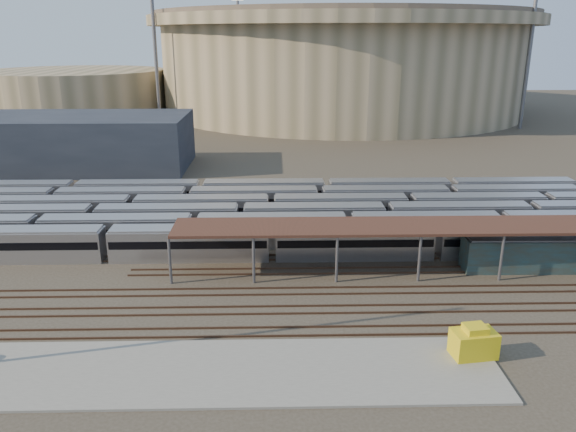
{
  "coord_description": "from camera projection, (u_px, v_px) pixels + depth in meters",
  "views": [
    {
      "loc": [
        2.85,
        -52.13,
        24.62
      ],
      "look_at": [
        4.36,
        12.0,
        3.78
      ],
      "focal_mm": 35.0,
      "sensor_mm": 36.0,
      "label": 1
    }
  ],
  "objects": [
    {
      "name": "inspection_shed",
      "position": [
        455.0,
        227.0,
        59.86
      ],
      "size": [
        60.3,
        6.0,
        5.3
      ],
      "color": "slate",
      "rests_on": "ground"
    },
    {
      "name": "apron",
      "position": [
        174.0,
        372.0,
        42.7
      ],
      "size": [
        50.0,
        9.0,
        0.2
      ],
      "primitive_type": "cube",
      "color": "gray",
      "rests_on": "ground"
    },
    {
      "name": "ground",
      "position": [
        248.0,
        288.0,
        57.1
      ],
      "size": [
        420.0,
        420.0,
        0.0
      ],
      "primitive_type": "plane",
      "color": "#383026",
      "rests_on": "ground"
    },
    {
      "name": "floodlight_0",
      "position": [
        155.0,
        49.0,
        154.64
      ],
      "size": [
        4.0,
        1.0,
        38.4
      ],
      "color": "slate",
      "rests_on": "ground"
    },
    {
      "name": "empty_tracks",
      "position": [
        246.0,
        310.0,
        52.32
      ],
      "size": [
        170.0,
        9.62,
        0.18
      ],
      "color": "#4C3323",
      "rests_on": "ground"
    },
    {
      "name": "floodlight_3",
      "position": [
        239.0,
        46.0,
        202.63
      ],
      "size": [
        4.0,
        1.0,
        38.4
      ],
      "color": "slate",
      "rests_on": "ground"
    },
    {
      "name": "yellow_equipment",
      "position": [
        474.0,
        344.0,
        44.45
      ],
      "size": [
        3.66,
        2.57,
        2.12
      ],
      "primitive_type": "cube",
      "rotation": [
        0.0,
        0.0,
        0.14
      ],
      "color": "gold",
      "rests_on": "apron"
    },
    {
      "name": "stadium",
      "position": [
        341.0,
        60.0,
        185.69
      ],
      "size": [
        124.0,
        124.0,
        32.5
      ],
      "color": "tan",
      "rests_on": "ground"
    },
    {
      "name": "teal_boxcar",
      "position": [
        536.0,
        254.0,
        61.04
      ],
      "size": [
        15.73,
        3.3,
        3.66
      ],
      "primitive_type": "cube",
      "rotation": [
        0.0,
        0.0,
        -0.02
      ],
      "color": "#1D424A",
      "rests_on": "ground"
    },
    {
      "name": "secondary_arena",
      "position": [
        76.0,
        93.0,
        177.2
      ],
      "size": [
        56.0,
        56.0,
        14.0
      ],
      "primitive_type": "cylinder",
      "color": "tan",
      "rests_on": "ground"
    },
    {
      "name": "service_building",
      "position": [
        77.0,
        142.0,
        107.07
      ],
      "size": [
        42.0,
        20.0,
        10.0
      ],
      "primitive_type": "cube",
      "color": "#1E232D",
      "rests_on": "ground"
    },
    {
      "name": "floodlight_2",
      "position": [
        529.0,
        50.0,
        147.37
      ],
      "size": [
        4.0,
        1.0,
        38.4
      ],
      "color": "slate",
      "rests_on": "ground"
    },
    {
      "name": "subway_trains",
      "position": [
        227.0,
        216.0,
        74.06
      ],
      "size": [
        124.05,
        23.9,
        3.6
      ],
      "color": "#B7B6BB",
      "rests_on": "ground"
    }
  ]
}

